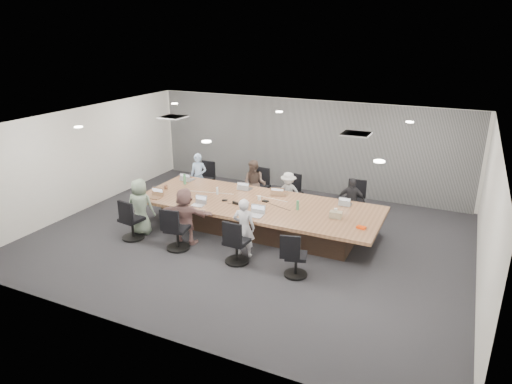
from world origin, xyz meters
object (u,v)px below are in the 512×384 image
at_px(laptop_6, 255,216).
at_px(person_4, 140,207).
at_px(person_5, 185,216).
at_px(conference_table, 258,215).
at_px(chair_0, 205,182).
at_px(laptop_3, 346,204).
at_px(laptop_5, 198,205).
at_px(snack_packet, 361,227).
at_px(laptop_4, 154,197).
at_px(canvas_bag, 336,215).
at_px(chair_5, 177,232).
at_px(bottle_clear, 217,191).
at_px(chair_7, 296,259).
at_px(chair_6, 237,245).
at_px(chair_1, 260,190).
at_px(chair_2, 293,196).
at_px(chair_3, 354,204).
at_px(laptop_1, 246,188).
at_px(person_2, 288,193).
at_px(person_3, 351,201).
at_px(mug_brown, 166,187).
at_px(person_0, 199,176).
at_px(bottle_green_left, 185,179).
at_px(chair_4, 132,223).
at_px(person_1, 255,185).
at_px(person_6, 244,228).
at_px(laptop_0, 188,179).
at_px(laptop_2, 281,194).
at_px(bottle_green_right, 298,205).
at_px(stapler, 235,203).

bearing_deg(laptop_6, person_4, -171.89).
bearing_deg(person_5, person_4, -9.61).
distance_m(conference_table, chair_0, 3.06).
distance_m(laptop_3, laptop_5, 3.59).
xyz_separation_m(person_4, snack_packet, (5.16, 0.90, 0.06)).
xyz_separation_m(laptop_4, laptop_5, (1.29, 0.00, 0.00)).
bearing_deg(canvas_bag, chair_5, -153.80).
bearing_deg(bottle_clear, canvas_bag, -3.97).
distance_m(chair_7, laptop_6, 1.66).
bearing_deg(chair_6, chair_1, 108.76).
distance_m(chair_2, chair_3, 1.71).
xyz_separation_m(laptop_1, person_2, (1.00, 0.55, -0.16)).
height_order(conference_table, person_3, person_3).
bearing_deg(laptop_1, snack_packet, 158.42).
height_order(chair_3, mug_brown, chair_3).
height_order(chair_7, person_0, person_0).
distance_m(person_4, bottle_green_left, 1.80).
distance_m(chair_4, mug_brown, 1.64).
relative_size(person_1, person_3, 1.10).
relative_size(conference_table, laptop_5, 19.95).
distance_m(person_1, mug_brown, 2.42).
bearing_deg(person_1, chair_7, -60.06).
bearing_deg(person_6, person_3, -131.93).
xyz_separation_m(chair_5, laptop_5, (0.00, 0.90, 0.33)).
bearing_deg(laptop_0, chair_3, -165.55).
relative_size(chair_4, person_3, 0.66).
distance_m(chair_2, laptop_2, 0.97).
height_order(chair_0, bottle_green_left, bottle_green_left).
distance_m(laptop_2, canvas_bag, 1.94).
bearing_deg(bottle_green_right, laptop_6, -134.61).
distance_m(person_0, laptop_5, 2.52).
height_order(laptop_1, person_4, person_4).
bearing_deg(chair_5, person_0, 103.91).
distance_m(chair_0, laptop_0, 0.97).
xyz_separation_m(chair_4, laptop_1, (1.79, 2.50, 0.33)).
bearing_deg(conference_table, person_5, -132.19).
xyz_separation_m(laptop_1, bottle_green_right, (1.77, -0.83, 0.11)).
bearing_deg(laptop_0, stapler, 154.86).
height_order(person_4, bottle_green_left, person_4).
height_order(chair_0, chair_2, chair_0).
distance_m(chair_3, laptop_3, 0.95).
bearing_deg(chair_3, mug_brown, 16.76).
distance_m(chair_2, person_6, 3.06).
distance_m(chair_2, laptop_4, 3.77).
bearing_deg(laptop_1, laptop_3, 178.80).
relative_size(chair_0, person_4, 0.57).
bearing_deg(chair_3, person_0, -0.11).
height_order(person_6, bottle_clear, person_6).
bearing_deg(person_5, person_2, -128.77).
xyz_separation_m(laptop_0, person_4, (0.02, -2.15, -0.05)).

